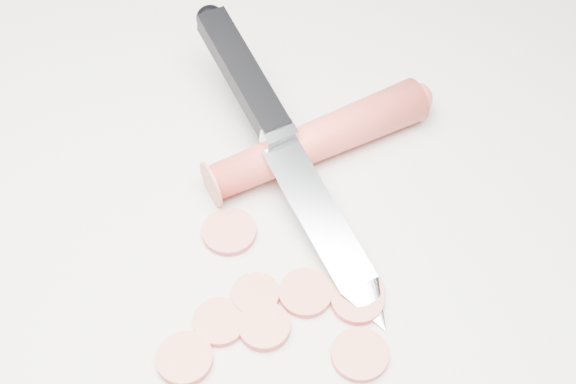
{
  "coord_description": "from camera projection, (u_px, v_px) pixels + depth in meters",
  "views": [
    {
      "loc": [
        0.02,
        -0.31,
        0.47
      ],
      "look_at": [
        0.0,
        0.03,
        0.02
      ],
      "focal_mm": 50.0,
      "sensor_mm": 36.0,
      "label": 1
    }
  ],
  "objects": [
    {
      "name": "ground",
      "position": [
        285.0,
        242.0,
        0.56
      ],
      "size": [
        2.4,
        2.4,
        0.0
      ],
      "primitive_type": "plane",
      "color": "beige",
      "rests_on": "ground"
    },
    {
      "name": "carrot",
      "position": [
        318.0,
        140.0,
        0.6
      ],
      "size": [
        0.17,
        0.12,
        0.03
      ],
      "primitive_type": "cylinder",
      "rotation": [
        1.57,
        0.0,
        -1.03
      ],
      "color": "red",
      "rests_on": "ground"
    },
    {
      "name": "carrot_slice_2",
      "position": [
        306.0,
        293.0,
        0.53
      ],
      "size": [
        0.04,
        0.04,
        0.01
      ],
      "primitive_type": "cylinder",
      "color": "#D26A4D",
      "rests_on": "ground"
    },
    {
      "name": "carrot_slice_6",
      "position": [
        357.0,
        300.0,
        0.53
      ],
      "size": [
        0.04,
        0.04,
        0.01
      ],
      "primitive_type": "cylinder",
      "color": "#D26A4D",
      "rests_on": "ground"
    },
    {
      "name": "carrot_slice_5",
      "position": [
        256.0,
        295.0,
        0.53
      ],
      "size": [
        0.03,
        0.03,
        0.01
      ],
      "primitive_type": "cylinder",
      "color": "#D26A4D",
      "rests_on": "ground"
    },
    {
      "name": "carrot_slice_7",
      "position": [
        229.0,
        232.0,
        0.56
      ],
      "size": [
        0.04,
        0.04,
        0.01
      ],
      "primitive_type": "cylinder",
      "color": "#D26A4D",
      "rests_on": "ground"
    },
    {
      "name": "carrot_slice_1",
      "position": [
        185.0,
        359.0,
        0.51
      ],
      "size": [
        0.04,
        0.04,
        0.01
      ],
      "primitive_type": "cylinder",
      "color": "#D26A4D",
      "rests_on": "ground"
    },
    {
      "name": "carrot_slice_4",
      "position": [
        356.0,
        290.0,
        0.54
      ],
      "size": [
        0.04,
        0.04,
        0.01
      ],
      "primitive_type": "cylinder",
      "color": "#D26A4D",
      "rests_on": "ground"
    },
    {
      "name": "carrot_slice_8",
      "position": [
        220.0,
        322.0,
        0.52
      ],
      "size": [
        0.03,
        0.03,
        0.01
      ],
      "primitive_type": "cylinder",
      "color": "#D26A4D",
      "rests_on": "ground"
    },
    {
      "name": "carrot_slice_3",
      "position": [
        360.0,
        355.0,
        0.51
      ],
      "size": [
        0.04,
        0.04,
        0.01
      ],
      "primitive_type": "cylinder",
      "color": "#D26A4D",
      "rests_on": "ground"
    },
    {
      "name": "carrot_slice_0",
      "position": [
        264.0,
        326.0,
        0.52
      ],
      "size": [
        0.03,
        0.03,
        0.01
      ],
      "primitive_type": "cylinder",
      "color": "#D26A4D",
      "rests_on": "ground"
    },
    {
      "name": "kitchen_knife",
      "position": [
        289.0,
        151.0,
        0.57
      ],
      "size": [
        0.17,
        0.25,
        0.07
      ],
      "primitive_type": null,
      "color": "silver",
      "rests_on": "ground"
    }
  ]
}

